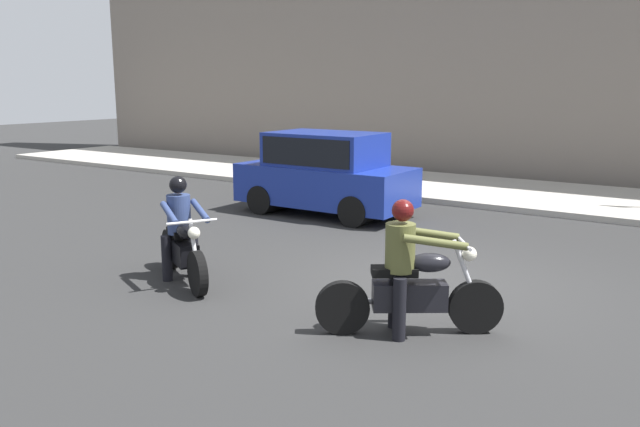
% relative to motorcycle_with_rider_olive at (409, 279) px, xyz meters
% --- Properties ---
extents(ground_plane, '(80.00, 80.00, 0.00)m').
position_rel_motorcycle_with_rider_olive_xyz_m(ground_plane, '(-0.56, 1.91, -0.65)').
color(ground_plane, '#2A2A2A').
extents(sidewalk_slab, '(40.00, 4.40, 0.14)m').
position_rel_motorcycle_with_rider_olive_xyz_m(sidewalk_slab, '(-0.56, 9.91, -0.58)').
color(sidewalk_slab, '#A8A399').
rests_on(sidewalk_slab, ground_plane).
extents(motorcycle_with_rider_olive, '(1.84, 1.33, 1.58)m').
position_rel_motorcycle_with_rider_olive_xyz_m(motorcycle_with_rider_olive, '(0.00, 0.00, 0.00)').
color(motorcycle_with_rider_olive, black).
rests_on(motorcycle_with_rider_olive, ground_plane).
extents(motorcycle_with_rider_denim_blue, '(1.90, 1.16, 1.54)m').
position_rel_motorcycle_with_rider_olive_xyz_m(motorcycle_with_rider_denim_blue, '(-3.63, 0.00, -0.02)').
color(motorcycle_with_rider_denim_blue, black).
rests_on(motorcycle_with_rider_denim_blue, ground_plane).
extents(parked_hatchback_cobalt_blue, '(3.84, 1.76, 1.80)m').
position_rel_motorcycle_with_rider_olive_xyz_m(parked_hatchback_cobalt_blue, '(-4.62, 5.27, 0.28)').
color(parked_hatchback_cobalt_blue, navy).
rests_on(parked_hatchback_cobalt_blue, ground_plane).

